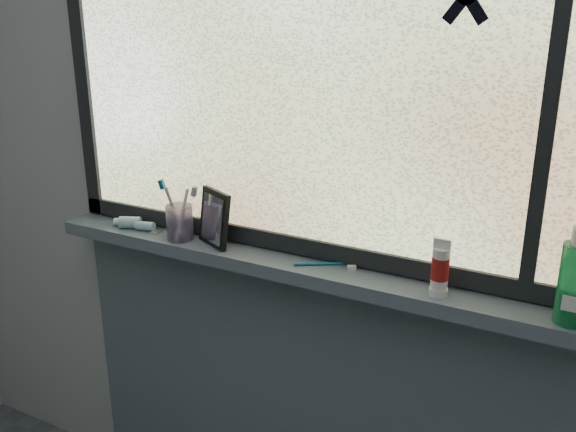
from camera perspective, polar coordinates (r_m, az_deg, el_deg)
The scene contains 12 objects.
wall_back at distance 1.77m, azimuth 1.82°, elevation 3.70°, with size 3.00×0.01×2.50m, color #9EA3A8.
windowsill at distance 1.79m, azimuth 0.66°, elevation -4.60°, with size 1.62×0.14×0.04m, color #4B5865.
sill_apron at distance 2.09m, azimuth 1.37°, elevation -16.88°, with size 1.62×0.02×0.98m, color #4B5865.
window_pane at distance 1.70m, azimuth 1.56°, elevation 12.66°, with size 1.50×0.01×1.00m, color silver.
frame_bottom at distance 1.81m, azimuth 1.37°, elevation -2.61°, with size 1.60×0.03×0.05m, color black.
frame_left at distance 2.15m, azimuth -17.81°, elevation 13.20°, with size 0.05×0.03×1.10m, color black.
frame_mullion at distance 1.52m, azimuth 22.48°, elevation 10.47°, with size 0.04×0.03×1.00m, color black.
vanity_mirror at distance 1.88m, azimuth -6.56°, elevation -0.18°, with size 0.13×0.07×0.17m, color black.
toothpaste_tube at distance 2.07m, azimuth -13.40°, elevation -0.65°, with size 0.21×0.04×0.04m, color white, non-canonical shape.
toothbrush_cup at distance 1.95m, azimuth -9.61°, elevation -0.56°, with size 0.08×0.08×0.11m, color #AB94C4.
toothbrush_lying at distance 1.76m, azimuth 2.99°, elevation -4.21°, with size 0.19×0.02×0.01m, color #0D5979, non-canonical shape.
cream_tube at distance 1.60m, azimuth 13.39°, elevation -4.31°, with size 0.04×0.04×0.11m, color silver.
Camera 1 is at (0.75, -0.23, 1.73)m, focal length 40.00 mm.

